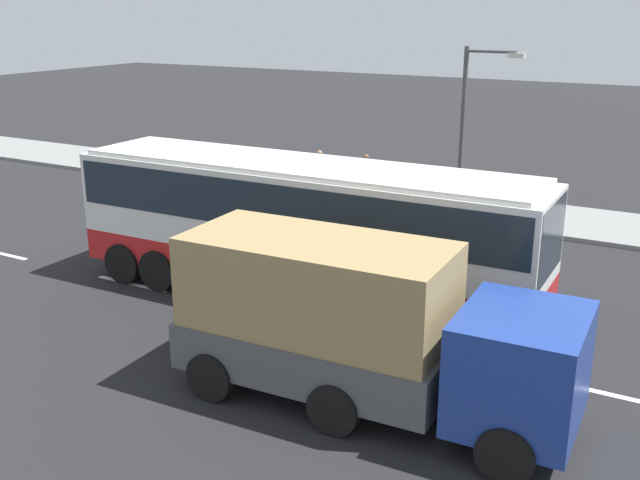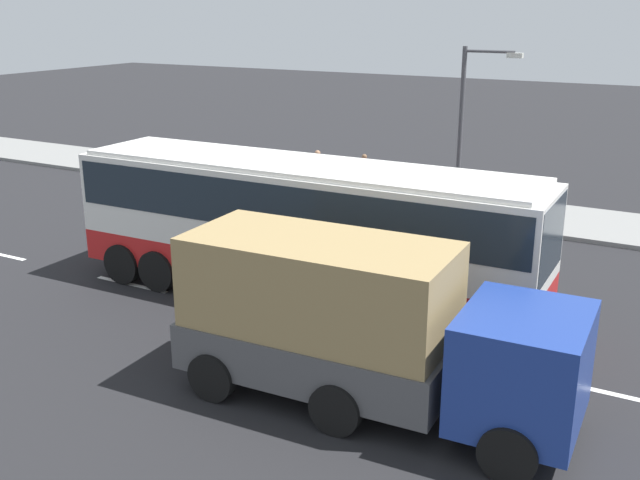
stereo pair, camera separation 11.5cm
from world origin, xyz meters
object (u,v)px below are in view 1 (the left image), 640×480
Objects in this scene: cargo_truck at (360,323)px; pedestrian_near_curb at (366,171)px; street_lamp at (470,118)px; coach_bus at (302,216)px; pedestrian_at_crossing at (320,168)px.

pedestrian_near_curb is at bearing 113.40° from cargo_truck.
cargo_truck is 13.46m from street_lamp.
coach_bus is 2.11× the size of street_lamp.
cargo_truck reaches higher than pedestrian_near_curb.
coach_bus reaches higher than pedestrian_near_curb.
street_lamp is at bearing 11.29° from pedestrian_near_curb.
pedestrian_at_crossing is 6.54m from street_lamp.
street_lamp is (1.22, 9.12, 1.35)m from coach_bus.
coach_bus is 5.38m from cargo_truck.
pedestrian_near_curb is 1.82m from pedestrian_at_crossing.
pedestrian_at_crossing reaches higher than pedestrian_near_curb.
coach_bus is 10.76m from pedestrian_at_crossing.
street_lamp is at bearing 109.16° from pedestrian_at_crossing.
pedestrian_at_crossing is (-8.42, 13.54, -0.52)m from cargo_truck.
street_lamp reaches higher than pedestrian_near_curb.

